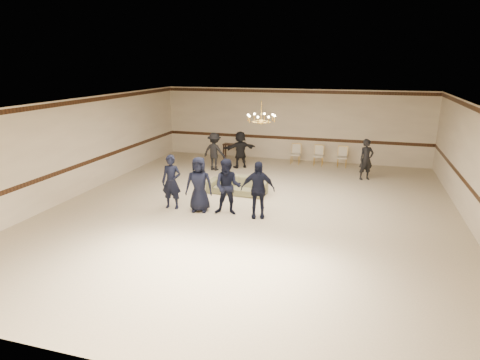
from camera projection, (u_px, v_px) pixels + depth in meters
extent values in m
cube|color=beige|center=(252.00, 210.00, 12.46)|extent=(12.00, 14.00, 0.01)
cube|color=#32251B|center=(253.00, 104.00, 11.58)|extent=(12.00, 14.00, 0.01)
cube|color=beige|center=(293.00, 125.00, 18.46)|extent=(12.00, 0.01, 3.20)
cube|color=beige|center=(120.00, 271.00, 5.58)|extent=(12.00, 0.01, 3.20)
cube|color=beige|center=(79.00, 147.00, 13.67)|extent=(0.01, 14.00, 3.20)
cube|color=#361E10|center=(292.00, 138.00, 18.62)|extent=(12.00, 0.02, 0.14)
cube|color=#361E10|center=(294.00, 92.00, 18.04)|extent=(12.00, 0.02, 0.14)
imported|color=black|center=(171.00, 182.00, 12.42)|extent=(0.64, 0.45, 1.67)
imported|color=black|center=(199.00, 184.00, 12.18)|extent=(0.89, 0.66, 1.67)
imported|color=black|center=(228.00, 187.00, 11.93)|extent=(0.88, 0.73, 1.67)
imported|color=black|center=(258.00, 190.00, 11.68)|extent=(1.04, 0.62, 1.67)
imported|color=olive|center=(237.00, 185.00, 13.97)|extent=(2.04, 0.90, 0.58)
imported|color=black|center=(215.00, 152.00, 16.88)|extent=(1.10, 0.75, 1.56)
imported|color=black|center=(240.00, 150.00, 17.27)|extent=(1.44, 1.23, 1.56)
imported|color=black|center=(366.00, 160.00, 15.50)|extent=(0.68, 0.61, 1.56)
cube|color=black|center=(232.00, 151.00, 19.03)|extent=(0.84, 0.42, 0.69)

